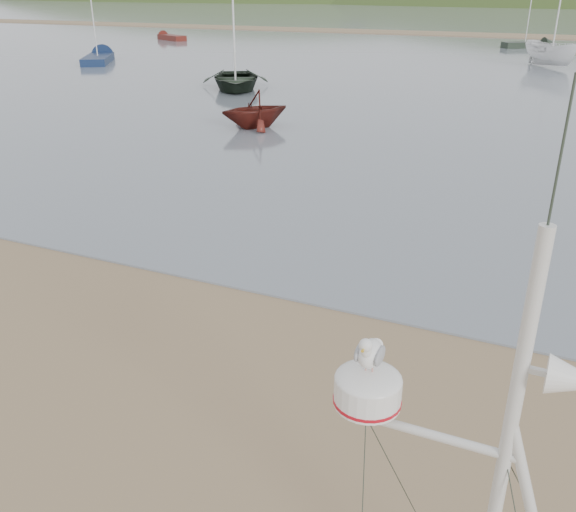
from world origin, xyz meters
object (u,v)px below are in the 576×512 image
at_px(boat_red, 254,92).
at_px(sailboat_blue_near, 102,56).
at_px(boat_dark, 234,39).
at_px(boat_white, 555,31).
at_px(dinghy_red_far, 166,37).
at_px(sailboat_dark_mid, 537,44).

distance_m(boat_red, sailboat_blue_near, 26.66).
xyz_separation_m(boat_dark, boat_red, (5.28, -8.04, -1.16)).
xyz_separation_m(boat_white, dinghy_red_far, (-37.14, 8.72, -2.08)).
xyz_separation_m(boat_red, dinghy_red_far, (-27.68, 34.08, -1.11)).
distance_m(boat_red, boat_white, 27.07).
height_order(boat_red, dinghy_red_far, boat_red).
xyz_separation_m(boat_red, sailboat_dark_mid, (7.64, 40.20, -1.09)).
xyz_separation_m(boat_red, boat_white, (9.46, 25.35, 0.97)).
bearing_deg(boat_dark, sailboat_blue_near, 123.65).
bearing_deg(sailboat_blue_near, boat_red, -37.60).
bearing_deg(boat_dark, boat_white, 20.65).
bearing_deg(sailboat_blue_near, sailboat_dark_mid, 39.80).
relative_size(boat_red, sailboat_blue_near, 0.40).
bearing_deg(dinghy_red_far, boat_red, -50.91).
height_order(boat_white, sailboat_dark_mid, sailboat_dark_mid).
relative_size(boat_red, sailboat_dark_mid, 0.52).
relative_size(boat_white, sailboat_dark_mid, 0.89).
distance_m(boat_white, sailboat_dark_mid, 15.10).
relative_size(boat_dark, sailboat_blue_near, 0.75).
bearing_deg(boat_white, boat_red, -156.05).
xyz_separation_m(boat_red, sailboat_blue_near, (-21.11, 16.25, -1.10)).
height_order(dinghy_red_far, sailboat_dark_mid, sailboat_dark_mid).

